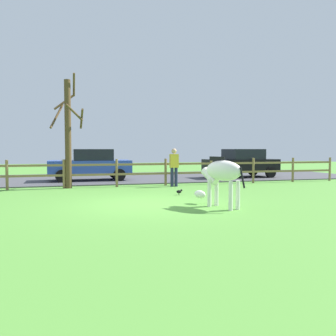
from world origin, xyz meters
TOP-DOWN VIEW (x-y plane):
  - ground_plane at (0.00, 0.00)m, footprint 60.00×60.00m
  - parking_asphalt at (0.00, 9.30)m, footprint 28.00×7.40m
  - paddock_fence at (-0.16, 5.00)m, footprint 21.79×0.11m
  - bare_tree at (-2.14, 5.00)m, footprint 1.34×1.34m
  - zebra at (1.93, -1.18)m, footprint 0.98×1.84m
  - crow_on_grass at (1.61, 1.67)m, footprint 0.22×0.10m
  - parked_car_black at (7.06, 7.63)m, footprint 4.13×2.14m
  - parked_car_blue at (-1.09, 7.96)m, footprint 4.03×1.95m
  - visitor_left_of_tree at (2.23, 4.43)m, footprint 0.36×0.22m

SIDE VIEW (x-z plane):
  - ground_plane at x=0.00m, z-range 0.00..0.00m
  - parking_asphalt at x=0.00m, z-range 0.00..0.05m
  - crow_on_grass at x=1.61m, z-range 0.02..0.23m
  - paddock_fence at x=-0.16m, z-range 0.09..1.28m
  - parked_car_black at x=7.06m, z-range 0.06..1.62m
  - parked_car_blue at x=-1.09m, z-range 0.06..1.62m
  - visitor_left_of_tree at x=2.23m, z-range 0.09..1.73m
  - zebra at x=1.93m, z-range 0.22..1.63m
  - bare_tree at x=-2.14m, z-range 0.02..4.71m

